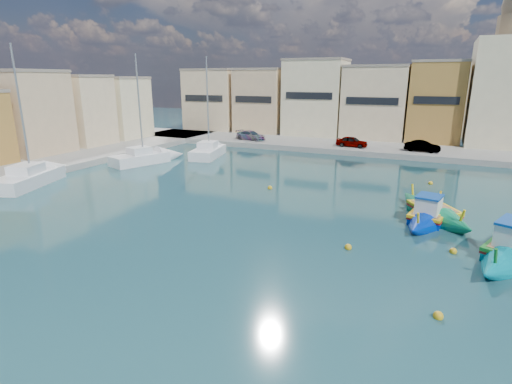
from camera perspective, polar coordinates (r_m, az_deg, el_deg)
The scene contains 11 objects.
ground at distance 17.95m, azimuth 14.82°, elevation -11.98°, with size 160.00×160.00×0.00m, color #123036.
north_quay at distance 48.49m, azimuth 21.71°, elevation 5.38°, with size 80.00×8.00×0.60m, color gray.
west_quay at distance 42.49m, azimuth -30.04°, elevation 3.00°, with size 8.00×56.00×0.60m, color gray.
north_townhouses at distance 55.41m, azimuth 29.71°, elevation 10.54°, with size 83.20×7.87×10.19m.
parked_cars at distance 48.35m, azimuth 10.01°, elevation 7.31°, with size 24.50×2.43×1.21m.
luzzu_blue_cabin at distance 25.99m, azimuth 23.44°, elevation -3.19°, with size 3.16×7.50×2.58m.
luzzu_green at distance 26.93m, azimuth 24.01°, elevation -2.75°, with size 5.66×7.43×2.38m.
yacht_north at distance 45.50m, azimuth -6.15°, elevation 5.97°, with size 4.23×8.75×11.25m.
yacht_midnorth at distance 42.40m, azimuth -14.25°, elevation 4.85°, with size 4.91×8.33×11.33m.
yacht_mid at distance 38.04m, azimuth -28.10°, elevation 2.22°, with size 5.29×9.52×11.63m.
mooring_buoys at distance 23.55m, azimuth 21.80°, elevation -5.55°, with size 21.55×20.54×0.36m.
Camera 1 is at (2.31, -15.78, 8.24)m, focal length 28.00 mm.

